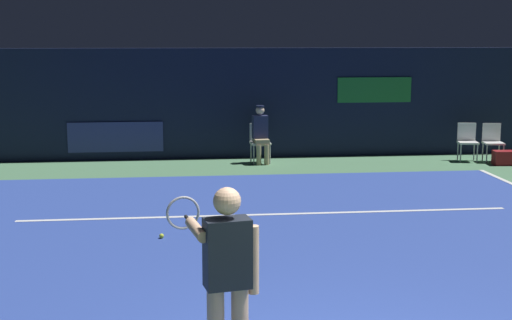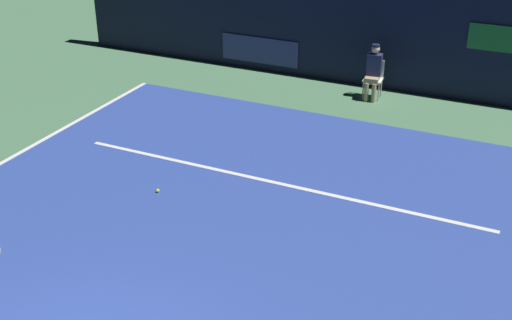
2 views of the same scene
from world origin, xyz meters
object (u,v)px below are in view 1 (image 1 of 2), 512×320
(courtside_chair_far, at_px, (467,140))
(tennis_ball, at_px, (162,236))
(equipment_bag, at_px, (512,158))
(tennis_player, at_px, (226,278))
(courtside_chair_near, at_px, (493,140))
(line_judge_on_chair, at_px, (261,133))

(courtside_chair_far, relative_size, tennis_ball, 12.94)
(courtside_chair_far, xyz_separation_m, equipment_bag, (0.81, -0.63, -0.34))
(tennis_player, bearing_deg, courtside_chair_near, 56.62)
(tennis_player, relative_size, tennis_ball, 25.44)
(courtside_chair_near, bearing_deg, equipment_bag, -60.81)
(tennis_player, relative_size, line_judge_on_chair, 1.31)
(courtside_chair_near, xyz_separation_m, courtside_chair_far, (-0.55, 0.15, 0.00))
(courtside_chair_far, distance_m, equipment_bag, 1.08)
(line_judge_on_chair, relative_size, tennis_ball, 19.41)
(line_judge_on_chair, bearing_deg, tennis_player, -98.04)
(tennis_player, bearing_deg, courtside_chair_far, 59.11)
(tennis_ball, bearing_deg, tennis_player, -82.53)
(courtside_chair_far, height_order, tennis_ball, courtside_chair_far)
(tennis_player, height_order, tennis_ball, tennis_player)
(line_judge_on_chair, height_order, courtside_chair_near, line_judge_on_chair)
(courtside_chair_near, distance_m, tennis_ball, 9.48)
(tennis_player, xyz_separation_m, courtside_chair_far, (6.35, 10.61, -0.49))
(line_judge_on_chair, distance_m, tennis_ball, 6.53)
(courtside_chair_near, distance_m, equipment_bag, 0.65)
(tennis_player, xyz_separation_m, equipment_bag, (7.16, 9.98, -0.83))
(courtside_chair_near, height_order, tennis_ball, courtside_chair_near)
(line_judge_on_chair, relative_size, equipment_bag, 1.57)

